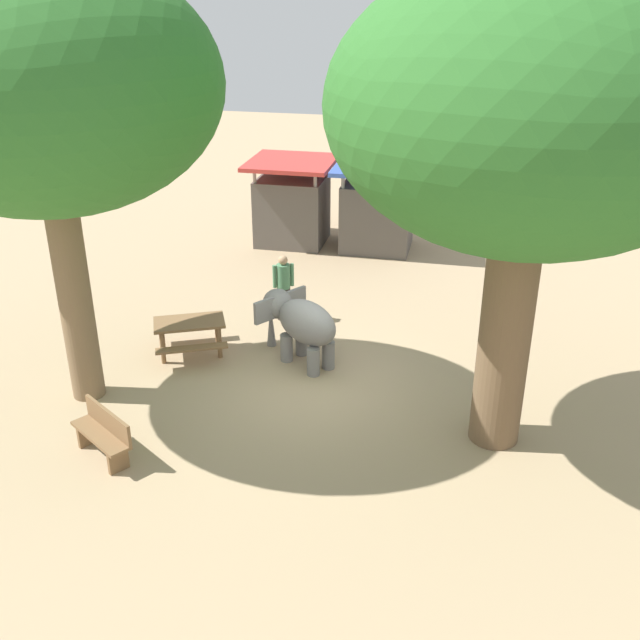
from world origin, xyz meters
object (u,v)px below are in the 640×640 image
Objects in this scene: shade_tree_secondary at (532,112)px; market_stall_blue at (378,211)px; shade_tree_main at (42,87)px; market_stall_red at (292,206)px; picnic_table_near at (190,329)px; elephant at (300,322)px; wooden_bench at (104,433)px; person_handler at (283,283)px.

shade_tree_secondary is 3.17× the size of market_stall_blue.
shade_tree_main is 10.84m from market_stall_red.
market_stall_red reaches higher than picnic_table_near.
shade_tree_secondary is (4.06, -2.05, 4.79)m from elephant.
shade_tree_main is at bearing -100.19° from market_stall_red.
picnic_table_near is at bearing 56.56° from shade_tree_main.
shade_tree_main reaches higher than market_stall_blue.
shade_tree_secondary is at bearing -40.31° from picnic_table_near.
wooden_bench is (-2.47, -4.04, -0.45)m from elephant.
elephant is 1.43× the size of wooden_bench.
market_stall_blue is (0.56, 7.37, 0.22)m from elephant.
elephant is 0.79× the size of market_stall_red.
person_handler is at bearing -30.88° from elephant.
shade_tree_main is at bearing -147.69° from picnic_table_near.
market_stall_red is (0.38, 7.56, 0.55)m from picnic_table_near.
market_stall_red is (-6.09, 9.42, -4.58)m from shade_tree_secondary.
market_stall_blue reaches higher than wooden_bench.
wooden_bench is (1.29, -1.81, -5.40)m from shade_tree_main.
elephant is 0.25× the size of shade_tree_secondary.
elephant is 2.12m from person_handler.
elephant is at bearing -94.38° from market_stall_blue.
shade_tree_secondary is at bearing -129.02° from wooden_bench.
shade_tree_secondary is (7.82, 0.18, -0.15)m from shade_tree_main.
wooden_bench is at bearing -42.00° from person_handler.
market_stall_red is (-1.16, 5.44, 0.19)m from person_handler.
market_stall_blue is (4.33, 9.60, -4.73)m from shade_tree_main.
elephant reaches higher than picnic_table_near.
person_handler is at bearing 29.78° from picnic_table_near.
shade_tree_main is at bearing 65.49° from elephant.
elephant is at bearing -2.75° from person_handler.
wooden_bench is at bearing -54.51° from shade_tree_main.
market_stall_blue is (-3.49, 9.42, -4.58)m from shade_tree_secondary.
shade_tree_main reaches higher than shade_tree_secondary.
market_stall_blue is (2.98, 7.56, 0.55)m from picnic_table_near.
market_stall_red is (-2.04, 7.37, 0.22)m from elephant.
shade_tree_secondary is 4.04× the size of picnic_table_near.
shade_tree_main is (-2.89, -4.16, 4.92)m from person_handler.
market_stall_blue is at bearing 65.74° from shade_tree_main.
picnic_table_near is at bearing 39.26° from elephant.
shade_tree_secondary reaches higher than elephant.
market_stall_red is (0.43, 11.41, 0.67)m from wooden_bench.
picnic_table_near is at bearing -56.85° from wooden_bench.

